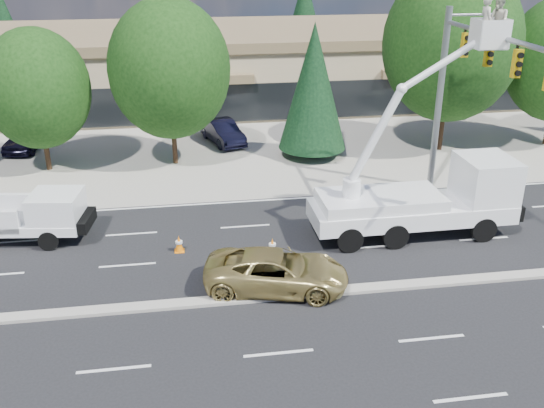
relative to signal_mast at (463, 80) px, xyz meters
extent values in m
plane|color=black|center=(-10.03, -7.04, -6.06)|extent=(140.00, 140.00, 0.00)
cube|color=#9D988E|center=(-10.03, 12.96, -6.05)|extent=(140.00, 22.00, 0.01)
cube|color=#9D988E|center=(-10.03, -7.04, -6.00)|extent=(120.00, 0.55, 0.12)
cube|color=tan|center=(-10.03, 22.96, -3.56)|extent=(50.00, 15.00, 5.00)
cube|color=brown|center=(-10.03, 22.96, -0.91)|extent=(50.40, 15.40, 0.70)
cube|color=black|center=(-10.03, 15.41, -4.56)|extent=(48.00, 0.12, 2.60)
cylinder|color=#332114|center=(-20.03, 7.96, -4.80)|extent=(0.28, 0.28, 2.52)
ellipsoid|color=black|center=(-20.03, 7.96, -1.51)|extent=(5.60, 5.60, 6.44)
cylinder|color=#332114|center=(-13.03, 7.96, -4.57)|extent=(0.28, 0.28, 2.98)
ellipsoid|color=black|center=(-13.03, 7.96, -0.68)|extent=(6.62, 6.62, 7.61)
cylinder|color=#332114|center=(-5.03, 7.96, -5.66)|extent=(0.26, 0.26, 0.80)
cone|color=black|center=(-5.03, 7.96, -1.91)|extent=(3.92, 3.92, 7.17)
cylinder|color=#332114|center=(2.97, 7.96, -4.29)|extent=(0.28, 0.28, 3.54)
ellipsoid|color=black|center=(2.97, 7.96, 0.33)|extent=(7.86, 7.86, 9.04)
cylinder|color=#332114|center=(-28.03, 34.96, -5.66)|extent=(0.26, 0.26, 0.80)
cone|color=black|center=(-28.03, 34.96, -1.80)|extent=(4.02, 4.02, 7.35)
cylinder|color=#332114|center=(-14.03, 34.96, -5.66)|extent=(0.26, 0.26, 0.80)
cone|color=black|center=(-14.03, 34.96, -0.90)|extent=(4.88, 4.88, 8.91)
cylinder|color=#332114|center=(-0.03, 34.96, -5.66)|extent=(0.26, 0.26, 0.80)
cone|color=black|center=(-0.03, 34.96, -1.21)|extent=(4.58, 4.58, 8.38)
cylinder|color=#332114|center=(11.97, 34.96, -5.66)|extent=(0.26, 0.26, 0.80)
cone|color=black|center=(11.97, 34.96, -1.10)|extent=(4.68, 4.68, 8.55)
cylinder|color=gray|center=(-0.03, 2.16, -1.56)|extent=(0.32, 0.32, 9.00)
cylinder|color=gray|center=(-0.03, -2.84, 2.24)|extent=(0.20, 10.00, 0.20)
cylinder|color=gray|center=(1.27, 2.16, 2.54)|extent=(2.60, 0.12, 0.12)
cube|color=gold|center=(-0.03, 0.16, 1.49)|extent=(0.32, 0.22, 1.05)
cube|color=gold|center=(-0.03, -2.04, 1.49)|extent=(0.32, 0.22, 1.05)
cube|color=gold|center=(-0.03, -4.24, 1.49)|extent=(0.32, 0.22, 1.05)
cube|color=white|center=(-19.71, -0.84, -5.27)|extent=(5.76, 2.76, 0.42)
cube|color=white|center=(-17.98, -1.08, -4.63)|extent=(2.28, 2.24, 1.38)
cube|color=black|center=(-17.38, -1.16, -4.44)|extent=(0.31, 1.75, 0.92)
cube|color=white|center=(-3.03, -2.84, -4.97)|extent=(8.70, 2.69, 0.76)
cube|color=white|center=(0.22, -2.81, -3.83)|extent=(2.20, 2.57, 2.17)
cube|color=black|center=(1.04, -2.80, -3.67)|extent=(0.11, 2.17, 1.30)
cube|color=white|center=(-4.44, -2.86, -4.38)|extent=(5.23, 2.55, 0.54)
cylinder|color=white|center=(-5.74, -2.87, -3.78)|extent=(0.76, 0.76, 0.87)
cube|color=white|center=(-0.52, -2.82, 2.41)|extent=(1.20, 0.99, 1.17)
imported|color=beige|center=(-0.76, -2.82, 2.85)|extent=(0.45, 0.69, 1.87)
imported|color=beige|center=(-0.28, -2.82, 2.85)|extent=(0.72, 0.92, 1.87)
cube|color=orange|center=(-12.98, -2.97, -6.04)|extent=(0.40, 0.40, 0.03)
cone|color=orange|center=(-12.98, -2.97, -5.71)|extent=(0.36, 0.36, 0.70)
cylinder|color=white|center=(-12.98, -2.97, -5.64)|extent=(0.29, 0.29, 0.10)
cube|color=orange|center=(-9.22, -3.77, -6.04)|extent=(0.40, 0.40, 0.03)
cone|color=orange|center=(-9.22, -3.77, -5.71)|extent=(0.36, 0.36, 0.70)
cylinder|color=white|center=(-9.22, -3.77, -5.64)|extent=(0.29, 0.29, 0.10)
imported|color=tan|center=(-9.48, -6.44, -5.33)|extent=(5.63, 3.51, 1.45)
imported|color=black|center=(-21.95, 12.00, -5.29)|extent=(2.54, 4.71, 1.52)
imported|color=black|center=(-10.03, 11.32, -5.33)|extent=(2.79, 4.65, 1.45)
camera|label=1|loc=(-12.59, -25.41, 5.74)|focal=40.00mm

